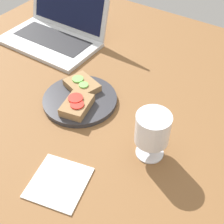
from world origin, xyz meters
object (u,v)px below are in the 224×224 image
object	(u,v)px
sandwich_with_tomato	(77,105)
wine_glass	(152,131)
laptop	(57,26)
plate	(80,100)
sandwich_with_cucumber	(82,85)
napkin	(59,182)

from	to	relation	value
sandwich_with_tomato	wine_glass	bearing A→B (deg)	-3.51
wine_glass	laptop	xyz separation A→B (cm)	(-55.34, 29.09, -3.22)
plate	wine_glass	bearing A→B (deg)	-11.70
sandwich_with_tomato	sandwich_with_cucumber	bearing A→B (deg)	119.14
sandwich_with_tomato	napkin	size ratio (longest dim) A/B	0.83
plate	napkin	xyz separation A→B (cm)	(13.24, -24.91, -0.52)
plate	sandwich_with_tomato	size ratio (longest dim) A/B	2.03
sandwich_with_cucumber	laptop	distance (cm)	33.23
laptop	plate	bearing A→B (deg)	-39.21
plate	napkin	size ratio (longest dim) A/B	1.69
napkin	sandwich_with_tomato	bearing A→B (deg)	117.84
sandwich_with_cucumber	laptop	bearing A→B (deg)	143.68
wine_glass	napkin	world-z (taller)	wine_glass
napkin	wine_glass	bearing A→B (deg)	55.96
napkin	sandwich_with_cucumber	bearing A→B (deg)	118.20
wine_glass	sandwich_with_tomato	bearing A→B (deg)	176.49
sandwich_with_tomato	wine_glass	xyz separation A→B (cm)	(24.19, -1.48, 5.37)
sandwich_with_cucumber	sandwich_with_tomato	size ratio (longest dim) A/B	1.08
laptop	napkin	distance (cm)	64.50
sandwich_with_tomato	laptop	distance (cm)	41.68
sandwich_with_cucumber	wine_glass	xyz separation A→B (cm)	(28.64, -9.46, 5.63)
plate	sandwich_with_cucumber	bearing A→B (deg)	119.44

